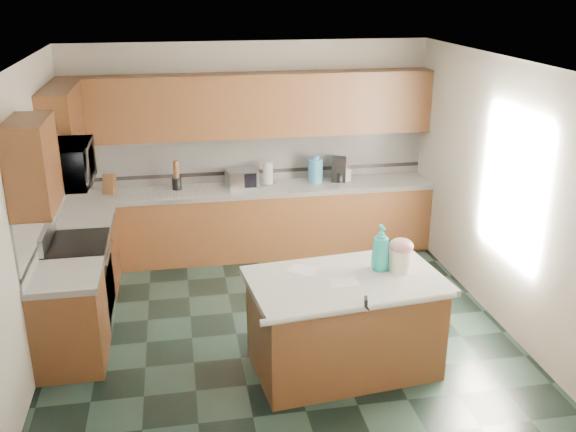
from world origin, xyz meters
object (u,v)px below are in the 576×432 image
object	(u,v)px
island_base	(344,327)
island_top	(346,281)
coffee_maker	(339,169)
toaster_oven	(242,178)
treat_jar	(400,260)
knife_block	(109,184)
soap_bottle_island	(381,248)

from	to	relation	value
island_base	island_top	bearing A→B (deg)	173.79
coffee_maker	island_base	bearing A→B (deg)	-88.57
island_top	toaster_oven	size ratio (longest dim) A/B	4.47
treat_jar	knife_block	xyz separation A→B (m)	(-2.76, 2.76, 0.02)
treat_jar	toaster_oven	xyz separation A→B (m)	(-1.13, 2.76, 0.01)
soap_bottle_island	toaster_oven	distance (m)	2.86
knife_block	coffee_maker	xyz separation A→B (m)	(2.91, 0.03, 0.03)
treat_jar	soap_bottle_island	distance (m)	0.21
toaster_oven	coffee_maker	bearing A→B (deg)	-8.01
treat_jar	knife_block	distance (m)	3.90
island_base	treat_jar	xyz separation A→B (m)	(0.52, 0.06, 0.60)
island_base	treat_jar	distance (m)	0.79
island_base	coffee_maker	xyz separation A→B (m)	(0.66, 2.85, 0.64)
treat_jar	knife_block	world-z (taller)	knife_block
knife_block	coffee_maker	distance (m)	2.91
island_top	knife_block	distance (m)	3.61
island_top	soap_bottle_island	distance (m)	0.44
toaster_oven	coffee_maker	distance (m)	1.28
island_base	toaster_oven	bearing A→B (deg)	95.99
island_top	knife_block	size ratio (longest dim) A/B	6.89
knife_block	coffee_maker	size ratio (longest dim) A/B	0.80
toaster_oven	coffee_maker	size ratio (longest dim) A/B	1.24
island_top	soap_bottle_island	xyz separation A→B (m)	(0.35, 0.12, 0.24)
island_base	soap_bottle_island	size ratio (longest dim) A/B	3.74
toaster_oven	island_top	bearing A→B (deg)	-87.16
treat_jar	knife_block	bearing A→B (deg)	145.00
treat_jar	island_base	bearing A→B (deg)	-163.26
knife_block	coffee_maker	bearing A→B (deg)	13.73
toaster_oven	knife_block	bearing A→B (deg)	170.64
island_top	knife_block	bearing A→B (deg)	122.31
island_base	soap_bottle_island	bearing A→B (deg)	12.87
island_top	soap_bottle_island	bearing A→B (deg)	12.87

